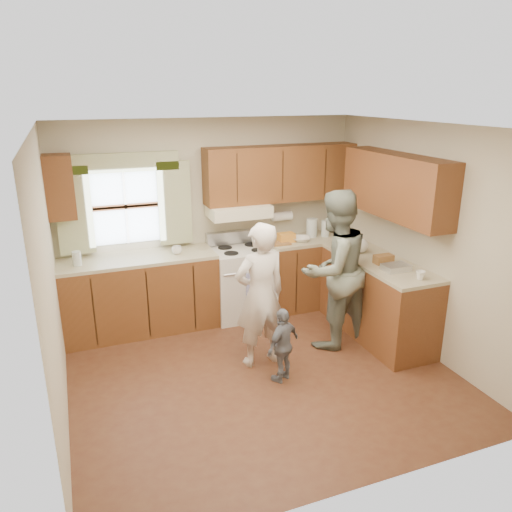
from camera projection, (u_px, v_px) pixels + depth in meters
name	position (u px, v px, depth m)	size (l,w,h in m)	color
room	(261.00, 260.00, 4.82)	(3.80, 3.80, 3.80)	#4C2517
kitchen_fixtures	(275.00, 259.00, 6.11)	(3.80, 2.25, 2.15)	#49270F
stove	(242.00, 281.00, 6.44)	(0.76, 0.67, 1.07)	silver
woman_left	(260.00, 295.00, 5.17)	(0.57, 0.37, 1.56)	silver
woman_right	(334.00, 270.00, 5.55)	(0.88, 0.68, 1.81)	#243828
child	(283.00, 345.00, 4.97)	(0.46, 0.19, 0.78)	slate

